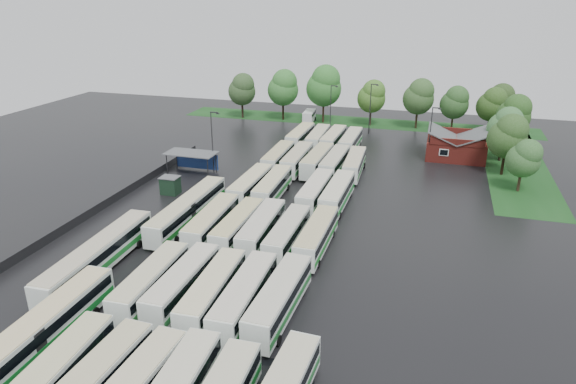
# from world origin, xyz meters

# --- Properties ---
(ground) EXTENTS (160.00, 160.00, 0.00)m
(ground) POSITION_xyz_m (0.00, 0.00, 0.00)
(ground) COLOR black
(ground) RESTS_ON ground
(brick_building) EXTENTS (10.07, 8.60, 5.39)m
(brick_building) POSITION_xyz_m (24.00, 42.77, 1.87)
(brick_building) COLOR maroon
(brick_building) RESTS_ON ground
(wash_shed) EXTENTS (8.20, 4.20, 3.58)m
(wash_shed) POSITION_xyz_m (-17.20, 22.02, 2.99)
(wash_shed) COLOR #2D2D30
(wash_shed) RESTS_ON ground
(utility_hut) EXTENTS (2.70, 2.20, 2.62)m
(utility_hut) POSITION_xyz_m (-16.20, 12.60, 1.32)
(utility_hut) COLOR black
(utility_hut) RESTS_ON ground
(grass_strip_north) EXTENTS (80.00, 10.00, 0.01)m
(grass_strip_north) POSITION_xyz_m (2.00, 64.80, 0.01)
(grass_strip_north) COLOR #144215
(grass_strip_north) RESTS_ON ground
(grass_strip_east) EXTENTS (10.00, 50.00, 0.01)m
(grass_strip_east) POSITION_xyz_m (34.00, 42.80, 0.01)
(grass_strip_east) COLOR #144215
(grass_strip_east) RESTS_ON ground
(west_fence) EXTENTS (0.10, 50.00, 1.20)m
(west_fence) POSITION_xyz_m (-22.20, 8.00, 0.60)
(west_fence) COLOR #2D2D30
(west_fence) RESTS_ON ground
(bus_r0c0) EXTENTS (3.08, 12.01, 3.31)m
(bus_r0c0) POSITION_xyz_m (-4.24, -26.12, 1.82)
(bus_r0c0) COLOR silver
(bus_r0c0) RESTS_ON ground
(bus_r0c1) EXTENTS (2.88, 11.90, 3.29)m
(bus_r0c1) POSITION_xyz_m (-1.04, -26.10, 1.81)
(bus_r0c1) COLOR silver
(bus_r0c1) RESTS_ON ground
(bus_r1c0) EXTENTS (2.88, 11.90, 3.29)m
(bus_r1c0) POSITION_xyz_m (-4.40, -12.67, 1.81)
(bus_r1c0) COLOR silver
(bus_r1c0) RESTS_ON ground
(bus_r1c1) EXTENTS (2.54, 11.84, 3.30)m
(bus_r1c1) POSITION_xyz_m (-1.33, -12.08, 1.81)
(bus_r1c1) COLOR silver
(bus_r1c1) RESTS_ON ground
(bus_r1c2) EXTENTS (3.09, 12.12, 3.34)m
(bus_r1c2) POSITION_xyz_m (2.01, -12.59, 1.84)
(bus_r1c2) COLOR silver
(bus_r1c2) RESTS_ON ground
(bus_r1c3) EXTENTS (2.89, 12.33, 3.42)m
(bus_r1c3) POSITION_xyz_m (5.18, -12.59, 1.88)
(bus_r1c3) COLOR silver
(bus_r1c3) RESTS_ON ground
(bus_r1c4) EXTENTS (2.94, 12.37, 3.43)m
(bus_r1c4) POSITION_xyz_m (8.35, -12.12, 1.88)
(bus_r1c4) COLOR silver
(bus_r1c4) RESTS_ON ground
(bus_r2c0) EXTENTS (2.97, 12.27, 3.40)m
(bus_r2c0) POSITION_xyz_m (-4.42, 1.38, 1.87)
(bus_r2c0) COLOR silver
(bus_r2c0) RESTS_ON ground
(bus_r2c1) EXTENTS (2.57, 11.75, 3.27)m
(bus_r2c1) POSITION_xyz_m (-1.04, 1.40, 1.80)
(bus_r2c1) COLOR silver
(bus_r2c1) RESTS_ON ground
(bus_r2c2) EXTENTS (2.91, 12.06, 3.34)m
(bus_r2c2) POSITION_xyz_m (1.86, 1.54, 1.84)
(bus_r2c2) COLOR silver
(bus_r2c2) RESTS_ON ground
(bus_r2c3) EXTENTS (2.53, 11.63, 3.24)m
(bus_r2c3) POSITION_xyz_m (5.19, 1.03, 1.78)
(bus_r2c3) COLOR silver
(bus_r2c3) RESTS_ON ground
(bus_r2c4) EXTENTS (2.59, 11.89, 3.31)m
(bus_r2c4) POSITION_xyz_m (8.56, 1.38, 1.82)
(bus_r2c4) COLOR silver
(bus_r2c4) RESTS_ON ground
(bus_r3c0) EXTENTS (2.72, 12.09, 3.36)m
(bus_r3c0) POSITION_xyz_m (-4.34, 14.60, 1.85)
(bus_r3c0) COLOR silver
(bus_r3c0) RESTS_ON ground
(bus_r3c1) EXTENTS (2.79, 11.93, 3.30)m
(bus_r3c1) POSITION_xyz_m (-1.17, 14.98, 1.82)
(bus_r3c1) COLOR silver
(bus_r3c1) RESTS_ON ground
(bus_r3c3) EXTENTS (2.68, 12.07, 3.35)m
(bus_r3c3) POSITION_xyz_m (5.14, 14.77, 1.84)
(bus_r3c3) COLOR silver
(bus_r3c3) RESTS_ON ground
(bus_r3c4) EXTENTS (2.72, 12.30, 3.42)m
(bus_r3c4) POSITION_xyz_m (8.24, 14.75, 1.88)
(bus_r3c4) COLOR silver
(bus_r3c4) RESTS_ON ground
(bus_r4c0) EXTENTS (2.70, 11.84, 3.29)m
(bus_r4c0) POSITION_xyz_m (-4.59, 28.39, 1.81)
(bus_r4c0) COLOR silver
(bus_r4c0) RESTS_ON ground
(bus_r4c1) EXTENTS (2.74, 12.22, 3.39)m
(bus_r4c1) POSITION_xyz_m (-1.21, 28.14, 1.87)
(bus_r4c1) COLOR silver
(bus_r4c1) RESTS_ON ground
(bus_r4c2) EXTENTS (2.94, 12.37, 3.43)m
(bus_r4c2) POSITION_xyz_m (2.13, 28.39, 1.88)
(bus_r4c2) COLOR silver
(bus_r4c2) RESTS_ON ground
(bus_r4c3) EXTENTS (2.79, 12.02, 3.33)m
(bus_r4c3) POSITION_xyz_m (5.07, 28.33, 1.83)
(bus_r4c3) COLOR silver
(bus_r4c3) RESTS_ON ground
(bus_r4c4) EXTENTS (2.98, 11.74, 3.24)m
(bus_r4c4) POSITION_xyz_m (8.23, 28.66, 1.78)
(bus_r4c4) COLOR silver
(bus_r4c4) RESTS_ON ground
(bus_r5c0) EXTENTS (2.70, 12.05, 3.35)m
(bus_r5c0) POSITION_xyz_m (-4.55, 42.28, 1.84)
(bus_r5c0) COLOR silver
(bus_r5c0) RESTS_ON ground
(bus_r5c1) EXTENTS (2.84, 11.84, 3.28)m
(bus_r5c1) POSITION_xyz_m (-1.05, 42.16, 1.80)
(bus_r5c1) COLOR silver
(bus_r5c1) RESTS_ON ground
(bus_r5c2) EXTENTS (2.75, 11.90, 3.30)m
(bus_r5c2) POSITION_xyz_m (1.92, 42.33, 1.81)
(bus_r5c2) COLOR silver
(bus_r5c2) RESTS_ON ground
(bus_r5c3) EXTENTS (2.57, 11.83, 3.29)m
(bus_r5c3) POSITION_xyz_m (5.31, 41.72, 1.81)
(bus_r5c3) COLOR silver
(bus_r5c3) RESTS_ON ground
(artic_bus_west_a) EXTENTS (2.88, 18.02, 3.34)m
(artic_bus_west_a) POSITION_xyz_m (-8.93, -22.73, 1.85)
(artic_bus_west_a) COLOR silver
(artic_bus_west_a) RESTS_ON ground
(artic_bus_west_b) EXTENTS (2.55, 17.90, 3.32)m
(artic_bus_west_b) POSITION_xyz_m (-9.03, 4.18, 1.84)
(artic_bus_west_b) COLOR silver
(artic_bus_west_b) RESTS_ON ground
(artic_bus_west_c) EXTENTS (3.13, 18.19, 3.36)m
(artic_bus_west_c) POSITION_xyz_m (-12.41, -9.73, 1.86)
(artic_bus_west_c) COLOR silver
(artic_bus_west_c) RESTS_ON ground
(minibus) EXTENTS (2.59, 5.95, 2.53)m
(minibus) POSITION_xyz_m (-7.77, 61.73, 1.41)
(minibus) COLOR white
(minibus) RESTS_ON ground
(tree_north_0) EXTENTS (6.32, 6.32, 10.47)m
(tree_north_0) POSITION_xyz_m (-23.70, 61.26, 6.74)
(tree_north_0) COLOR black
(tree_north_0) RESTS_ON ground
(tree_north_1) EXTENTS (7.02, 7.02, 11.63)m
(tree_north_1) POSITION_xyz_m (-13.99, 62.12, 7.48)
(tree_north_1) COLOR black
(tree_north_1) RESTS_ON ground
(tree_north_2) EXTENTS (7.85, 7.85, 13.00)m
(tree_north_2) POSITION_xyz_m (-4.46, 62.08, 8.36)
(tree_north_2) COLOR #3C261A
(tree_north_2) RESTS_ON ground
(tree_north_3) EXTENTS (6.15, 6.15, 10.18)m
(tree_north_3) POSITION_xyz_m (6.17, 62.32, 6.55)
(tree_north_3) COLOR #38291E
(tree_north_3) RESTS_ON ground
(tree_north_4) EXTENTS (6.57, 6.57, 10.89)m
(tree_north_4) POSITION_xyz_m (16.12, 62.53, 7.00)
(tree_north_4) COLOR #322516
(tree_north_4) RESTS_ON ground
(tree_north_5) EXTENTS (5.91, 5.91, 9.79)m
(tree_north_5) POSITION_xyz_m (23.50, 61.89, 6.30)
(tree_north_5) COLOR #3A2919
(tree_north_5) RESTS_ON ground
(tree_north_6) EXTENTS (6.20, 6.20, 10.26)m
(tree_north_6) POSITION_xyz_m (32.31, 64.57, 6.60)
(tree_north_6) COLOR black
(tree_north_6) RESTS_ON ground
(tree_east_0) EXTENTS (4.93, 4.90, 8.11)m
(tree_east_0) POSITION_xyz_m (33.11, 28.15, 5.21)
(tree_east_0) COLOR #37281A
(tree_east_0) RESTS_ON ground
(tree_east_1) EXTENTS (6.13, 6.13, 10.15)m
(tree_east_1) POSITION_xyz_m (31.41, 35.38, 6.53)
(tree_east_1) COLOR black
(tree_east_1) RESTS_ON ground
(tree_east_2) EXTENTS (5.85, 5.85, 9.69)m
(tree_east_2) POSITION_xyz_m (31.71, 43.20, 6.23)
(tree_east_2) COLOR black
(tree_east_2) RESTS_ON ground
(tree_east_3) EXTENTS (6.29, 6.29, 10.41)m
(tree_east_3) POSITION_xyz_m (33.93, 51.84, 6.70)
(tree_east_3) COLOR black
(tree_east_3) RESTS_ON ground
(tree_east_4) EXTENTS (5.98, 5.98, 9.90)m
(tree_east_4) POSITION_xyz_m (30.77, 61.72, 6.36)
(tree_east_4) COLOR #35251B
(tree_east_4) RESTS_ON ground
(lamp_post_ne) EXTENTS (1.47, 0.29, 9.57)m
(lamp_post_ne) POSITION_xyz_m (19.52, 39.38, 5.56)
(lamp_post_ne) COLOR #2D2D30
(lamp_post_ne) RESTS_ON ground
(lamp_post_nw) EXTENTS (1.55, 0.30, 10.08)m
(lamp_post_nw) POSITION_xyz_m (-14.08, 23.50, 5.85)
(lamp_post_nw) COLOR #2D2D30
(lamp_post_nw) RESTS_ON ground
(lamp_post_back_w) EXTENTS (1.51, 0.29, 9.79)m
(lamp_post_back_w) POSITION_xyz_m (-1.25, 54.61, 5.68)
(lamp_post_back_w) COLOR #2D2D30
(lamp_post_back_w) RESTS_ON ground
(lamp_post_back_e) EXTENTS (1.60, 0.31, 10.42)m
(lamp_post_back_e) POSITION_xyz_m (6.95, 55.01, 6.05)
(lamp_post_back_e) COLOR #2D2D30
(lamp_post_back_e) RESTS_ON ground
(puddle_0) EXTENTS (4.51, 4.51, 0.01)m
(puddle_0) POSITION_xyz_m (-1.87, -18.91, 0.00)
(puddle_0) COLOR black
(puddle_0) RESTS_ON ground
(puddle_1) EXTENTS (4.65, 4.65, 0.01)m
(puddle_1) POSITION_xyz_m (10.03, -20.06, 0.00)
(puddle_1) COLOR black
(puddle_1) RESTS_ON ground
(puddle_2) EXTENTS (7.34, 7.34, 0.01)m
(puddle_2) POSITION_xyz_m (-7.21, 4.31, 0.00)
(puddle_2) COLOR black
(puddle_2) RESTS_ON ground
(puddle_3) EXTENTS (4.02, 4.02, 0.01)m
(puddle_3) POSITION_xyz_m (3.65, 0.20, 0.00)
(puddle_3) COLOR black
(puddle_3) RESTS_ON ground
(puddle_4) EXTENTS (2.64, 2.64, 0.01)m
(puddle_4) POSITION_xyz_m (12.22, -19.84, 0.00)
(puddle_4) COLOR black
(puddle_4) RESTS_ON ground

